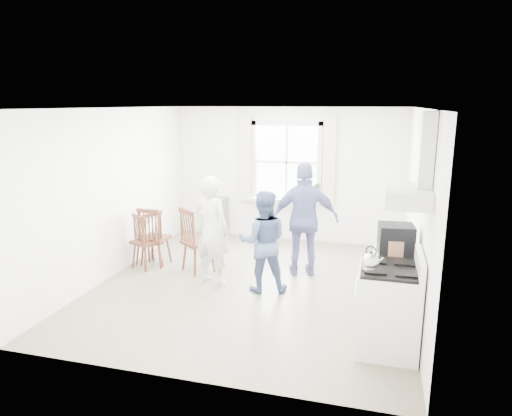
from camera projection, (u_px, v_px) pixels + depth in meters
The scene contains 17 objects.
room_shell at pixel (253, 200), 6.56m from camera, with size 4.62×5.12×2.64m.
window_assembly at pixel (286, 167), 8.82m from camera, with size 1.88×0.24×1.70m.
range_hood at pixel (414, 180), 4.63m from camera, with size 0.45×0.76×0.94m.
shelf_unit at pixel (217, 217), 9.31m from camera, with size 0.40×0.30×0.80m, color slate.
gas_stove at pixel (388, 307), 4.99m from camera, with size 0.68×0.76×1.12m.
kettle at pixel (370, 262), 4.77m from camera, with size 0.19×0.19×0.27m.
low_cabinet at pixel (393, 287), 5.64m from camera, with size 0.50×0.55×0.90m, color silver.
stereo_stack at pixel (396, 239), 5.44m from camera, with size 0.44×0.40×0.36m.
cardboard_box at pixel (399, 247), 5.39m from camera, with size 0.31×0.22×0.20m, color #AE7A54.
windsor_chair_a at pixel (151, 231), 7.50m from camera, with size 0.45×0.44×1.01m.
windsor_chair_b at pixel (142, 235), 7.48m from camera, with size 0.53×0.52×0.90m.
windsor_chair_c at pixel (150, 234), 7.41m from camera, with size 0.52×0.53×0.97m.
person_left at pixel (212, 230), 6.76m from camera, with size 0.60×0.60×1.65m, color silver.
person_mid at pixel (263, 242), 6.50m from camera, with size 0.72×0.72×1.48m, color #495D88.
person_right at pixel (305, 220), 7.10m from camera, with size 1.05×1.05×1.79m, color navy.
potted_plant at pixel (315, 191), 8.69m from camera, with size 0.19×0.19×0.35m, color #316E36.
windsor_chair_d at pixel (191, 234), 7.23m from camera, with size 0.62×0.61×1.06m.
Camera 1 is at (1.71, -6.18, 2.66)m, focal length 32.00 mm.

